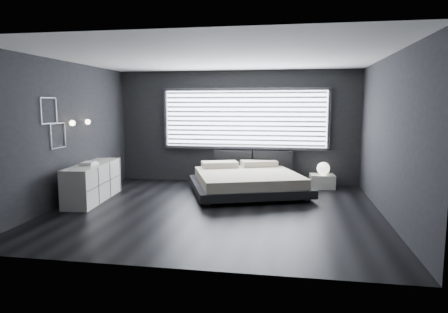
# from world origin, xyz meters

# --- Properties ---
(room) EXTENTS (6.04, 6.00, 2.80)m
(room) POSITION_xyz_m (0.00, 0.00, 1.40)
(room) COLOR black
(room) RESTS_ON ground
(window) EXTENTS (4.14, 0.09, 1.52)m
(window) POSITION_xyz_m (0.20, 2.70, 1.61)
(window) COLOR white
(window) RESTS_ON ground
(headboard) EXTENTS (1.96, 0.16, 0.52)m
(headboard) POSITION_xyz_m (0.42, 2.64, 0.57)
(headboard) COLOR black
(headboard) RESTS_ON ground
(sconce_near) EXTENTS (0.18, 0.11, 0.11)m
(sconce_near) POSITION_xyz_m (-2.88, 0.05, 1.60)
(sconce_near) COLOR silver
(sconce_near) RESTS_ON ground
(sconce_far) EXTENTS (0.18, 0.11, 0.11)m
(sconce_far) POSITION_xyz_m (-2.88, 0.65, 1.60)
(sconce_far) COLOR silver
(sconce_far) RESTS_ON ground
(wall_art_upper) EXTENTS (0.01, 0.48, 0.48)m
(wall_art_upper) POSITION_xyz_m (-2.98, -0.55, 1.85)
(wall_art_upper) COLOR #47474C
(wall_art_upper) RESTS_ON ground
(wall_art_lower) EXTENTS (0.01, 0.48, 0.48)m
(wall_art_lower) POSITION_xyz_m (-2.98, -0.30, 1.38)
(wall_art_lower) COLOR #47474C
(wall_art_lower) RESTS_ON ground
(bed) EXTENTS (2.99, 2.92, 0.61)m
(bed) POSITION_xyz_m (0.40, 1.51, 0.28)
(bed) COLOR black
(bed) RESTS_ON ground
(nightstand) EXTENTS (0.60, 0.52, 0.33)m
(nightstand) POSITION_xyz_m (2.09, 2.36, 0.16)
(nightstand) COLOR silver
(nightstand) RESTS_ON ground
(orb_lamp) EXTENTS (0.30, 0.30, 0.30)m
(orb_lamp) POSITION_xyz_m (2.11, 2.33, 0.47)
(orb_lamp) COLOR white
(orb_lamp) RESTS_ON nightstand
(dresser) EXTENTS (0.71, 1.94, 0.76)m
(dresser) POSITION_xyz_m (-2.65, 0.34, 0.38)
(dresser) COLOR silver
(dresser) RESTS_ON ground
(book_stack) EXTENTS (0.27, 0.36, 0.07)m
(book_stack) POSITION_xyz_m (-2.62, 0.14, 0.79)
(book_stack) COLOR silver
(book_stack) RESTS_ON dresser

